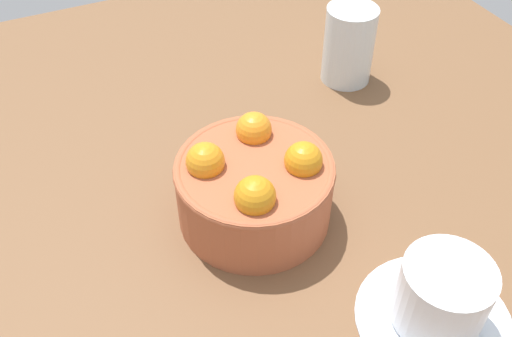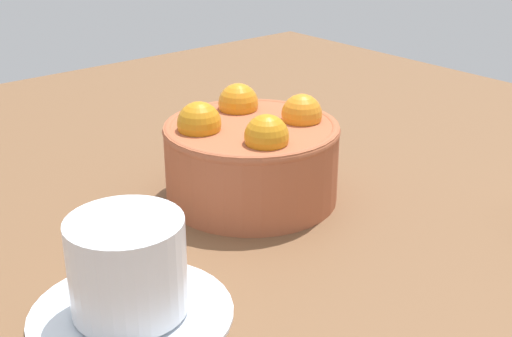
# 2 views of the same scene
# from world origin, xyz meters

# --- Properties ---
(ground_plane) EXTENTS (1.11, 1.09, 0.05)m
(ground_plane) POSITION_xyz_m (0.00, 0.00, -0.02)
(ground_plane) COLOR brown
(terracotta_bowl) EXTENTS (0.16, 0.16, 0.10)m
(terracotta_bowl) POSITION_xyz_m (0.00, -0.00, 0.04)
(terracotta_bowl) COLOR #AD5938
(terracotta_bowl) RESTS_ON ground_plane
(coffee_cup) EXTENTS (0.14, 0.14, 0.08)m
(coffee_cup) POSITION_xyz_m (0.19, 0.09, 0.03)
(coffee_cup) COLOR white
(coffee_cup) RESTS_ON ground_plane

